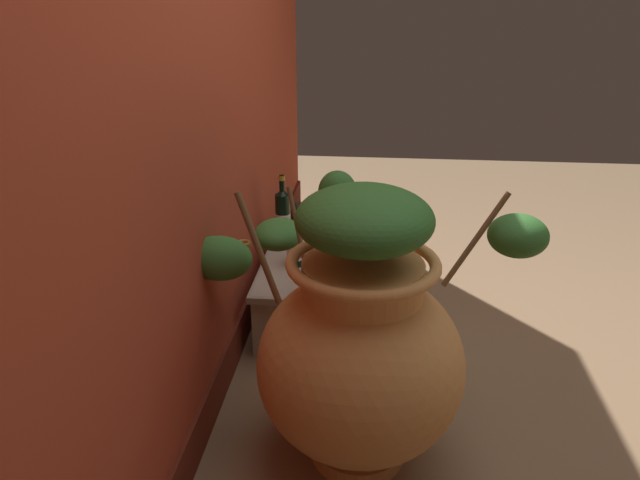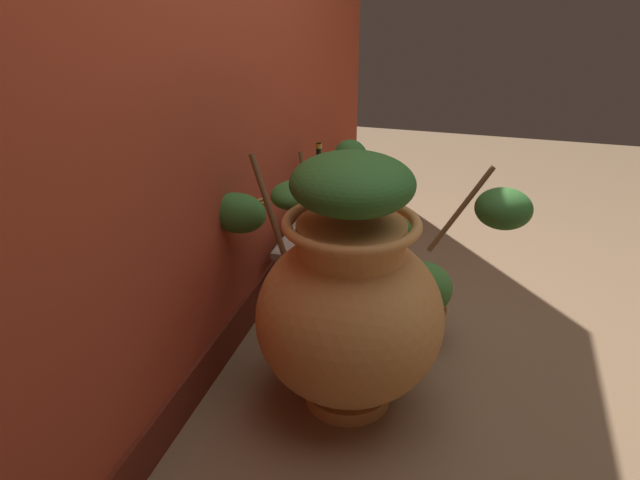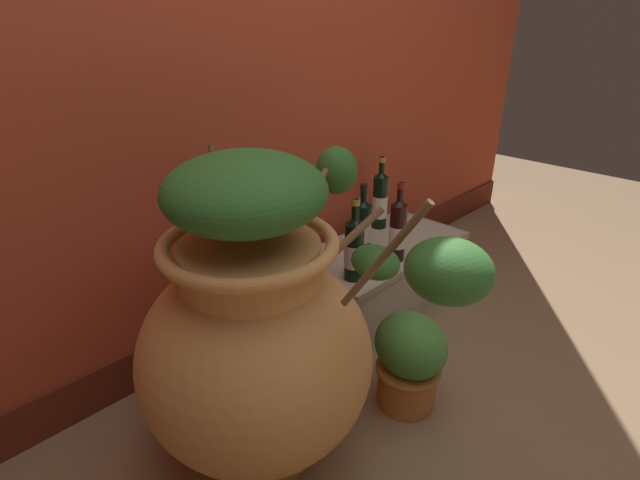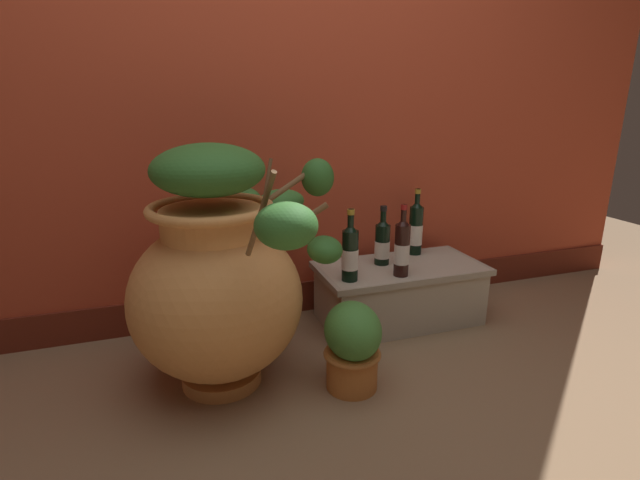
# 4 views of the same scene
# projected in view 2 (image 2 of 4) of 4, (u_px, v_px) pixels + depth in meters

# --- Properties ---
(ground_plane) EXTENTS (7.00, 7.00, 0.00)m
(ground_plane) POSITION_uv_depth(u_px,v_px,m) (503.00, 365.00, 2.53)
(ground_plane) COLOR #896B4C
(back_wall) EXTENTS (4.40, 0.33, 2.60)m
(back_wall) POSITION_uv_depth(u_px,v_px,m) (206.00, 21.00, 2.27)
(back_wall) COLOR #B74228
(back_wall) RESTS_ON ground_plane
(terracotta_urn) EXTENTS (0.84, 1.18, 0.95)m
(terracotta_urn) POSITION_uv_depth(u_px,v_px,m) (349.00, 295.00, 2.17)
(terracotta_urn) COLOR #D68E4C
(terracotta_urn) RESTS_ON ground_plane
(stone_ledge) EXTENTS (0.83, 0.42, 0.30)m
(stone_ledge) POSITION_uv_depth(u_px,v_px,m) (338.00, 247.00, 3.15)
(stone_ledge) COLOR #B2A893
(stone_ledge) RESTS_ON ground_plane
(wine_bottle_left) EXTENTS (0.08, 0.08, 0.30)m
(wine_bottle_left) POSITION_uv_depth(u_px,v_px,m) (324.00, 206.00, 2.99)
(wine_bottle_left) COLOR black
(wine_bottle_left) RESTS_ON stone_ledge
(wine_bottle_middle) EXTENTS (0.08, 0.08, 0.33)m
(wine_bottle_middle) POSITION_uv_depth(u_px,v_px,m) (344.00, 225.00, 2.74)
(wine_bottle_middle) COLOR black
(wine_bottle_middle) RESTS_ON stone_ledge
(wine_bottle_right) EXTENTS (0.07, 0.07, 0.34)m
(wine_bottle_right) POSITION_uv_depth(u_px,v_px,m) (361.00, 204.00, 2.95)
(wine_bottle_right) COLOR black
(wine_bottle_right) RESTS_ON stone_ledge
(wine_bottle_back) EXTENTS (0.07, 0.07, 0.35)m
(wine_bottle_back) POSITION_uv_depth(u_px,v_px,m) (319.00, 183.00, 3.21)
(wine_bottle_back) COLOR black
(wine_bottle_back) RESTS_ON stone_ledge
(potted_shrub) EXTENTS (0.22, 0.25, 0.36)m
(potted_shrub) POSITION_uv_depth(u_px,v_px,m) (421.00, 300.00, 2.63)
(potted_shrub) COLOR #C17033
(potted_shrub) RESTS_ON ground_plane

